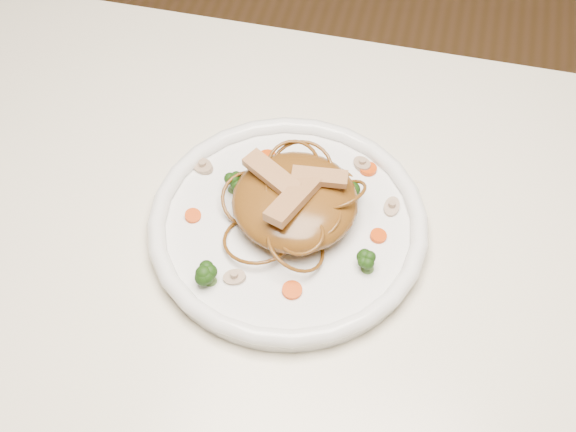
# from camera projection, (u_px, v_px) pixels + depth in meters

# --- Properties ---
(table) EXTENTS (1.20, 0.80, 0.75)m
(table) POSITION_uv_depth(u_px,v_px,m) (314.00, 333.00, 0.90)
(table) COLOR beige
(table) RESTS_ON ground
(plate) EXTENTS (0.37, 0.37, 0.02)m
(plate) POSITION_uv_depth(u_px,v_px,m) (288.00, 228.00, 0.86)
(plate) COLOR white
(plate) RESTS_ON table
(noodle_mound) EXTENTS (0.16, 0.16, 0.04)m
(noodle_mound) POSITION_uv_depth(u_px,v_px,m) (295.00, 201.00, 0.84)
(noodle_mound) COLOR brown
(noodle_mound) RESTS_ON plate
(chicken_a) EXTENTS (0.06, 0.02, 0.01)m
(chicken_a) POSITION_uv_depth(u_px,v_px,m) (320.00, 177.00, 0.83)
(chicken_a) COLOR tan
(chicken_a) RESTS_ON noodle_mound
(chicken_b) EXTENTS (0.07, 0.06, 0.01)m
(chicken_b) POSITION_uv_depth(u_px,v_px,m) (271.00, 174.00, 0.83)
(chicken_b) COLOR tan
(chicken_b) RESTS_ON noodle_mound
(chicken_c) EXTENTS (0.05, 0.08, 0.01)m
(chicken_c) POSITION_uv_depth(u_px,v_px,m) (293.00, 199.00, 0.81)
(chicken_c) COLOR tan
(chicken_c) RESTS_ON noodle_mound
(broccoli_0) EXTENTS (0.03, 0.03, 0.03)m
(broccoli_0) POSITION_uv_depth(u_px,v_px,m) (348.00, 191.00, 0.86)
(broccoli_0) COLOR #1B3E0D
(broccoli_0) RESTS_ON plate
(broccoli_1) EXTENTS (0.03, 0.03, 0.03)m
(broccoli_1) POSITION_uv_depth(u_px,v_px,m) (233.00, 181.00, 0.87)
(broccoli_1) COLOR #1B3E0D
(broccoli_1) RESTS_ON plate
(broccoli_2) EXTENTS (0.03, 0.03, 0.03)m
(broccoli_2) POSITION_uv_depth(u_px,v_px,m) (210.00, 274.00, 0.80)
(broccoli_2) COLOR #1B3E0D
(broccoli_2) RESTS_ON plate
(broccoli_3) EXTENTS (0.03, 0.03, 0.03)m
(broccoli_3) POSITION_uv_depth(u_px,v_px,m) (369.00, 260.00, 0.81)
(broccoli_3) COLOR #1B3E0D
(broccoli_3) RESTS_ON plate
(carrot_0) EXTENTS (0.02, 0.02, 0.00)m
(carrot_0) POSITION_uv_depth(u_px,v_px,m) (368.00, 169.00, 0.90)
(carrot_0) COLOR red
(carrot_0) RESTS_ON plate
(carrot_1) EXTENTS (0.02, 0.02, 0.00)m
(carrot_1) POSITION_uv_depth(u_px,v_px,m) (193.00, 216.00, 0.86)
(carrot_1) COLOR red
(carrot_1) RESTS_ON plate
(carrot_2) EXTENTS (0.02, 0.02, 0.00)m
(carrot_2) POSITION_uv_depth(u_px,v_px,m) (378.00, 236.00, 0.84)
(carrot_2) COLOR red
(carrot_2) RESTS_ON plate
(carrot_3) EXTENTS (0.02, 0.02, 0.00)m
(carrot_3) POSITION_uv_depth(u_px,v_px,m) (267.00, 157.00, 0.91)
(carrot_3) COLOR red
(carrot_3) RESTS_ON plate
(carrot_4) EXTENTS (0.03, 0.03, 0.00)m
(carrot_4) POSITION_uv_depth(u_px,v_px,m) (292.00, 290.00, 0.80)
(carrot_4) COLOR red
(carrot_4) RESTS_ON plate
(mushroom_0) EXTENTS (0.03, 0.03, 0.01)m
(mushroom_0) POSITION_uv_depth(u_px,v_px,m) (235.00, 277.00, 0.81)
(mushroom_0) COLOR tan
(mushroom_0) RESTS_ON plate
(mushroom_1) EXTENTS (0.03, 0.03, 0.01)m
(mushroom_1) POSITION_uv_depth(u_px,v_px,m) (392.00, 207.00, 0.87)
(mushroom_1) COLOR tan
(mushroom_1) RESTS_ON plate
(mushroom_2) EXTENTS (0.04, 0.04, 0.01)m
(mushroom_2) POSITION_uv_depth(u_px,v_px,m) (203.00, 166.00, 0.90)
(mushroom_2) COLOR tan
(mushroom_2) RESTS_ON plate
(mushroom_3) EXTENTS (0.04, 0.04, 0.01)m
(mushroom_3) POSITION_uv_depth(u_px,v_px,m) (362.00, 164.00, 0.90)
(mushroom_3) COLOR tan
(mushroom_3) RESTS_ON plate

